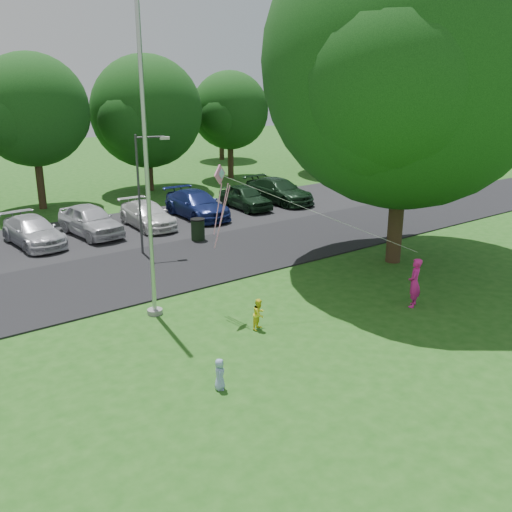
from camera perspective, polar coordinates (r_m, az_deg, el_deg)
ground at (r=17.23m, az=8.37°, el=-8.26°), size 120.00×120.00×0.00m
park_road at (r=23.91m, az=-6.98°, el=-0.63°), size 60.00×6.00×0.06m
parking_strip at (r=29.51m, az=-13.33°, el=2.56°), size 42.00×7.00×0.06m
flagpole at (r=17.86m, az=-10.77°, el=6.67°), size 0.50×0.50×10.00m
street_lamp at (r=24.71m, az=-11.20°, el=7.11°), size 1.41×0.57×5.15m
trash_can at (r=26.89m, az=-5.83°, el=2.62°), size 0.68×0.68×1.08m
big_tree at (r=23.36m, az=14.93°, el=17.50°), size 11.78×11.21×13.58m
tree_row at (r=37.31m, az=-17.29°, el=14.18°), size 64.35×11.94×10.88m
horizon_trees at (r=47.29m, az=-18.40°, el=12.94°), size 77.46×7.20×7.02m
parked_cars at (r=29.16m, az=-13.99°, el=3.80°), size 23.25×5.42×1.48m
woman at (r=19.79m, az=15.57°, el=-2.59°), size 0.74×0.66×1.69m
child_yellow at (r=17.53m, az=0.31°, el=-5.83°), size 0.59×0.53×0.98m
child_blue at (r=14.42m, az=-3.65°, el=-11.71°), size 0.44×0.48×0.83m
kite at (r=17.89m, az=-3.13°, el=6.66°), size 5.65×3.84×2.94m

